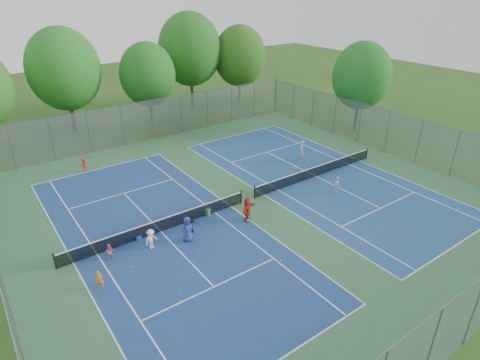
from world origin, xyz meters
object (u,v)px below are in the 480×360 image
ball_hopper (208,212)px  instructor (301,151)px  net_right (316,171)px  net_left (160,226)px  ball_crate (138,238)px

ball_hopper → instructor: bearing=15.0°
net_right → ball_hopper: bearing=-179.6°
net_left → ball_hopper: bearing=-1.3°
net_right → ball_hopper: net_right is taller
net_left → ball_crate: size_ratio=39.25×
ball_hopper → instructor: (11.59, 3.10, 0.73)m
net_right → ball_hopper: size_ratio=24.89×
ball_crate → instructor: 16.92m
net_left → instructor: (15.10, 3.02, 0.53)m
ball_crate → instructor: bearing=10.1°
ball_crate → ball_hopper: bearing=-1.6°
ball_hopper → net_left: bearing=178.7°
ball_crate → ball_hopper: 5.05m
net_right → ball_hopper: 10.49m
net_right → net_left: bearing=180.0°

